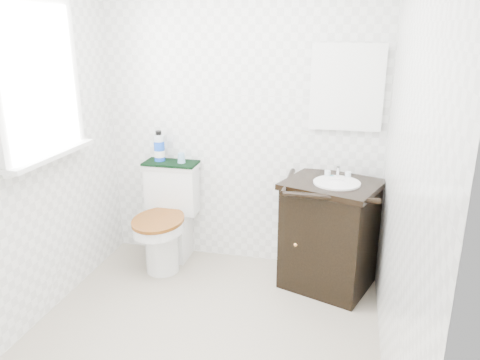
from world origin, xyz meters
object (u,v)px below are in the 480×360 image
at_px(cup, 181,158).
at_px(toilet, 168,222).
at_px(mouthwash_bottle, 159,147).
at_px(vanity, 330,232).
at_px(trash_bin, 293,252).

bearing_deg(cup, toilet, -126.76).
bearing_deg(mouthwash_bottle, cup, -5.49).
bearing_deg(vanity, trash_bin, 145.47).
bearing_deg(trash_bin, toilet, -172.47).
height_order(trash_bin, mouthwash_bottle, mouthwash_bottle).
distance_m(toilet, mouthwash_bottle, 0.61).
height_order(toilet, cup, cup).
bearing_deg(cup, vanity, -8.83).
xyz_separation_m(vanity, trash_bin, (-0.29, 0.20, -0.29)).
xyz_separation_m(toilet, mouthwash_bottle, (-0.10, 0.14, 0.59)).
relative_size(vanity, cup, 11.46).
bearing_deg(mouthwash_bottle, trash_bin, -0.44).
xyz_separation_m(trash_bin, cup, (-0.92, -0.01, 0.73)).
xyz_separation_m(trash_bin, mouthwash_bottle, (-1.11, 0.01, 0.80)).
distance_m(toilet, vanity, 1.30).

